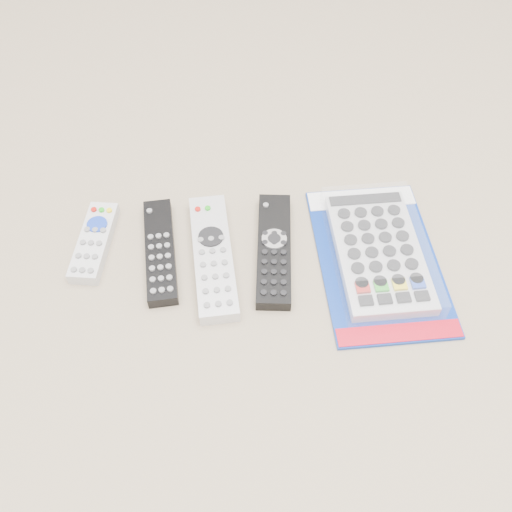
{
  "coord_description": "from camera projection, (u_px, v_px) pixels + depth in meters",
  "views": [
    {
      "loc": [
        -0.03,
        -0.49,
        0.69
      ],
      "look_at": [
        -0.0,
        0.03,
        0.01
      ],
      "focal_mm": 40.0,
      "sensor_mm": 36.0,
      "label": 1
    }
  ],
  "objects": [
    {
      "name": "remote_small_grey",
      "position": [
        94.0,
        242.0,
        0.87
      ],
      "size": [
        0.06,
        0.15,
        0.02
      ],
      "rotation": [
        0.0,
        0.0,
        -0.13
      ],
      "color": "#B7B7B9",
      "rests_on": "ground"
    },
    {
      "name": "remote_slim_black",
      "position": [
        160.0,
        251.0,
        0.86
      ],
      "size": [
        0.06,
        0.2,
        0.02
      ],
      "rotation": [
        0.0,
        0.0,
        0.09
      ],
      "color": "black",
      "rests_on": "ground"
    },
    {
      "name": "jumbo_remote_packaged",
      "position": [
        379.0,
        251.0,
        0.85
      ],
      "size": [
        0.19,
        0.3,
        0.04
      ],
      "rotation": [
        0.0,
        0.0,
        0.03
      ],
      "color": "navy",
      "rests_on": "ground"
    },
    {
      "name": "remote_large_black",
      "position": [
        274.0,
        249.0,
        0.86
      ],
      "size": [
        0.07,
        0.21,
        0.02
      ],
      "rotation": [
        0.0,
        0.0,
        -0.09
      ],
      "color": "black",
      "rests_on": "ground"
    },
    {
      "name": "remote_silver_dvd",
      "position": [
        213.0,
        256.0,
        0.85
      ],
      "size": [
        0.07,
        0.23,
        0.03
      ],
      "rotation": [
        0.0,
        0.0,
        0.07
      ],
      "color": "silver",
      "rests_on": "ground"
    }
  ]
}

